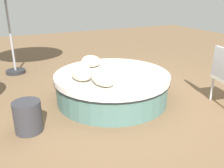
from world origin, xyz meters
TOP-DOWN VIEW (x-y plane):
  - ground_plane at (0.00, 0.00)m, footprint 16.00×16.00m
  - round_bed at (0.00, 0.00)m, footprint 2.01×2.01m
  - throw_pillow_0 at (-0.56, -0.17)m, footprint 0.42×0.35m
  - throw_pillow_1 at (-0.29, -0.47)m, footprint 0.43×0.31m
  - throw_pillow_2 at (0.09, -0.58)m, footprint 0.45×0.32m
  - throw_pillow_3 at (0.43, -0.36)m, footprint 0.52×0.30m
  - side_table at (0.43, -1.50)m, footprint 0.38×0.38m

SIDE VIEW (x-z plane):
  - ground_plane at x=0.00m, z-range 0.00..0.00m
  - side_table at x=0.43m, z-range 0.00..0.45m
  - round_bed at x=0.00m, z-range 0.01..0.51m
  - throw_pillow_1 at x=-0.29m, z-range 0.50..0.67m
  - throw_pillow_3 at x=0.43m, z-range 0.50..0.68m
  - throw_pillow_0 at x=-0.56m, z-range 0.50..0.71m
  - throw_pillow_2 at x=0.09m, z-range 0.50..0.71m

